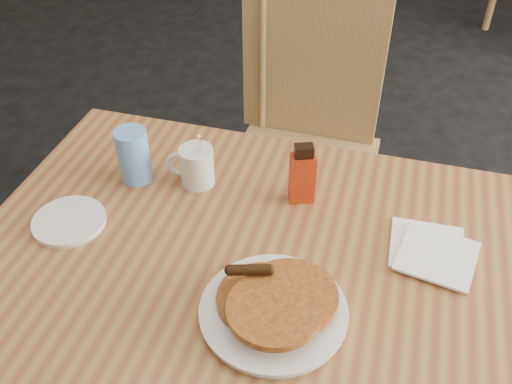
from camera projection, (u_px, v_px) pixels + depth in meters
main_table at (269, 269)px, 1.20m from camera, size 1.37×1.00×0.75m
chair_main_far at (306, 124)px, 1.83m from camera, size 0.50×0.50×1.00m
pancake_plate at (274, 307)px, 1.05m from camera, size 0.28×0.28×0.08m
coffee_mug at (196, 165)px, 1.33m from camera, size 0.11×0.08×0.15m
syrup_bottle at (302, 175)px, 1.27m from camera, size 0.06×0.05×0.15m
napkin_stack at (432, 251)px, 1.18m from camera, size 0.19×0.20×0.01m
blue_tumbler at (134, 155)px, 1.33m from camera, size 0.10×0.10×0.13m
side_saucer at (69, 221)px, 1.25m from camera, size 0.20×0.20×0.01m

